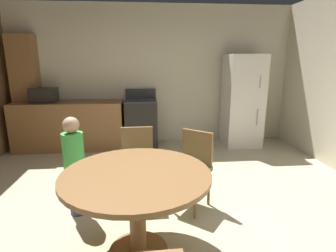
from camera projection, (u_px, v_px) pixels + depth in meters
ground_plane at (165, 232)px, 2.62m from camera, size 14.00×14.00×0.00m
wall_back at (153, 76)px, 5.32m from camera, size 5.78×0.12×2.70m
kitchen_counter at (70, 125)px, 5.02m from camera, size 1.99×0.60×0.90m
pantry_column at (27, 93)px, 4.98m from camera, size 0.44×0.36×2.10m
oven_range at (141, 123)px, 5.13m from camera, size 0.60×0.60×1.10m
refrigerator at (242, 101)px, 5.14m from camera, size 0.68×0.68×1.76m
microwave at (44, 95)px, 4.84m from camera, size 0.44×0.32×0.26m
dining_table at (137, 190)px, 2.20m from camera, size 1.23×1.23×0.76m
chair_northeast at (192, 164)px, 3.01m from camera, size 0.56×0.56×0.87m
chair_north at (137, 159)px, 3.16m from camera, size 0.41×0.41×0.87m
person_child at (74, 164)px, 2.81m from camera, size 0.31×0.31×1.09m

